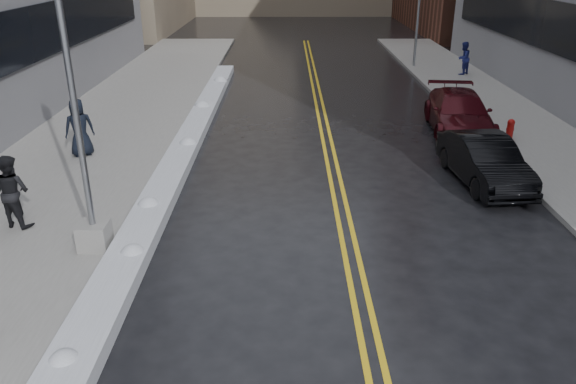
{
  "coord_description": "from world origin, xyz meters",
  "views": [
    {
      "loc": [
        1.04,
        -9.21,
        6.34
      ],
      "look_at": [
        1.06,
        2.5,
        1.3
      ],
      "focal_mm": 35.0,
      "sensor_mm": 36.0,
      "label": 1
    }
  ],
  "objects_px": {
    "lamppost": "(81,148)",
    "pedestrian_c": "(79,128)",
    "fire_hydrant": "(510,128)",
    "traffic_signal": "(419,8)",
    "car_maroon": "(459,113)",
    "pedestrian_b": "(12,191)",
    "car_black": "(484,160)",
    "pedestrian_east": "(463,58)"
  },
  "relations": [
    {
      "from": "pedestrian_b",
      "to": "pedestrian_east",
      "type": "xyz_separation_m",
      "value": [
        16.15,
        18.32,
        -0.04
      ]
    },
    {
      "from": "pedestrian_c",
      "to": "pedestrian_east",
      "type": "relative_size",
      "value": 1.09
    },
    {
      "from": "pedestrian_b",
      "to": "pedestrian_east",
      "type": "bearing_deg",
      "value": -113.21
    },
    {
      "from": "traffic_signal",
      "to": "pedestrian_c",
      "type": "height_order",
      "value": "traffic_signal"
    },
    {
      "from": "lamppost",
      "to": "car_black",
      "type": "distance_m",
      "value": 11.13
    },
    {
      "from": "fire_hydrant",
      "to": "pedestrian_east",
      "type": "height_order",
      "value": "pedestrian_east"
    },
    {
      "from": "lamppost",
      "to": "pedestrian_c",
      "type": "xyz_separation_m",
      "value": [
        -2.38,
        6.27,
        -1.44
      ]
    },
    {
      "from": "pedestrian_c",
      "to": "traffic_signal",
      "type": "bearing_deg",
      "value": -158.1
    },
    {
      "from": "fire_hydrant",
      "to": "traffic_signal",
      "type": "distance_m",
      "value": 14.3
    },
    {
      "from": "fire_hydrant",
      "to": "traffic_signal",
      "type": "relative_size",
      "value": 0.12
    },
    {
      "from": "lamppost",
      "to": "fire_hydrant",
      "type": "xyz_separation_m",
      "value": [
        12.3,
        8.0,
        -1.98
      ]
    },
    {
      "from": "pedestrian_c",
      "to": "pedestrian_b",
      "type": "bearing_deg",
      "value": 65.28
    },
    {
      "from": "pedestrian_b",
      "to": "pedestrian_east",
      "type": "distance_m",
      "value": 24.42
    },
    {
      "from": "car_black",
      "to": "pedestrian_c",
      "type": "bearing_deg",
      "value": 165.4
    },
    {
      "from": "car_black",
      "to": "traffic_signal",
      "type": "bearing_deg",
      "value": 79.29
    },
    {
      "from": "pedestrian_c",
      "to": "pedestrian_east",
      "type": "height_order",
      "value": "pedestrian_c"
    },
    {
      "from": "lamppost",
      "to": "car_maroon",
      "type": "xyz_separation_m",
      "value": [
        10.8,
        9.25,
        -1.78
      ]
    },
    {
      "from": "traffic_signal",
      "to": "car_black",
      "type": "bearing_deg",
      "value": -95.37
    },
    {
      "from": "traffic_signal",
      "to": "car_black",
      "type": "xyz_separation_m",
      "value": [
        -1.67,
        -17.77,
        -2.71
      ]
    },
    {
      "from": "fire_hydrant",
      "to": "pedestrian_east",
      "type": "xyz_separation_m",
      "value": [
        1.59,
        11.46,
        0.47
      ]
    },
    {
      "from": "lamppost",
      "to": "pedestrian_c",
      "type": "bearing_deg",
      "value": 110.77
    },
    {
      "from": "lamppost",
      "to": "pedestrian_east",
      "type": "height_order",
      "value": "lamppost"
    },
    {
      "from": "car_maroon",
      "to": "pedestrian_b",
      "type": "bearing_deg",
      "value": -142.19
    },
    {
      "from": "traffic_signal",
      "to": "car_black",
      "type": "height_order",
      "value": "traffic_signal"
    },
    {
      "from": "lamppost",
      "to": "traffic_signal",
      "type": "height_order",
      "value": "lamppost"
    },
    {
      "from": "lamppost",
      "to": "pedestrian_b",
      "type": "distance_m",
      "value": 2.93
    },
    {
      "from": "fire_hydrant",
      "to": "car_maroon",
      "type": "distance_m",
      "value": 1.96
    },
    {
      "from": "fire_hydrant",
      "to": "lamppost",
      "type": "bearing_deg",
      "value": -146.96
    },
    {
      "from": "pedestrian_b",
      "to": "pedestrian_c",
      "type": "distance_m",
      "value": 5.14
    },
    {
      "from": "pedestrian_c",
      "to": "car_black",
      "type": "relative_size",
      "value": 0.45
    },
    {
      "from": "pedestrian_east",
      "to": "car_black",
      "type": "height_order",
      "value": "pedestrian_east"
    },
    {
      "from": "fire_hydrant",
      "to": "pedestrian_c",
      "type": "height_order",
      "value": "pedestrian_c"
    },
    {
      "from": "traffic_signal",
      "to": "car_maroon",
      "type": "relative_size",
      "value": 1.15
    },
    {
      "from": "fire_hydrant",
      "to": "car_black",
      "type": "height_order",
      "value": "car_black"
    },
    {
      "from": "pedestrian_c",
      "to": "car_black",
      "type": "height_order",
      "value": "pedestrian_c"
    },
    {
      "from": "traffic_signal",
      "to": "pedestrian_east",
      "type": "height_order",
      "value": "traffic_signal"
    },
    {
      "from": "pedestrian_east",
      "to": "car_black",
      "type": "xyz_separation_m",
      "value": [
        -3.76,
        -15.23,
        -0.32
      ]
    },
    {
      "from": "lamppost",
      "to": "car_maroon",
      "type": "distance_m",
      "value": 14.33
    },
    {
      "from": "fire_hydrant",
      "to": "car_maroon",
      "type": "xyz_separation_m",
      "value": [
        -1.5,
        1.25,
        0.21
      ]
    },
    {
      "from": "pedestrian_b",
      "to": "car_maroon",
      "type": "height_order",
      "value": "pedestrian_b"
    },
    {
      "from": "lamppost",
      "to": "pedestrian_east",
      "type": "xyz_separation_m",
      "value": [
        13.89,
        19.46,
        -1.52
      ]
    },
    {
      "from": "car_black",
      "to": "car_maroon",
      "type": "relative_size",
      "value": 0.81
    }
  ]
}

